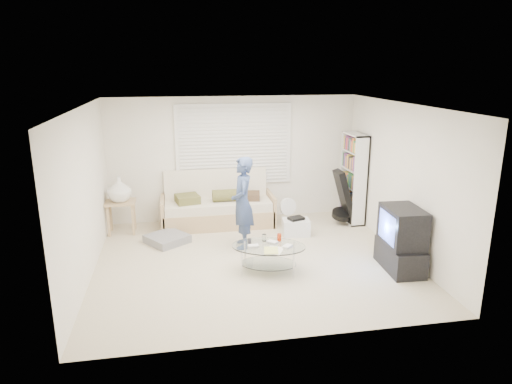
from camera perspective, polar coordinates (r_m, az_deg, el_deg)
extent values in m
plane|color=#B6A88D|center=(7.53, -0.37, -8.58)|extent=(5.00, 5.00, 0.00)
cube|color=silver|center=(9.27, -2.79, 4.17)|extent=(5.00, 0.02, 2.50)
cube|color=silver|center=(5.01, 4.07, -5.85)|extent=(5.00, 0.02, 2.50)
cube|color=silver|center=(7.13, -20.59, -0.31)|extent=(0.02, 4.50, 2.50)
cube|color=silver|center=(7.92, 17.74, 1.46)|extent=(0.02, 4.50, 2.50)
cube|color=white|center=(6.89, -0.41, 10.75)|extent=(5.00, 4.50, 0.02)
cube|color=white|center=(9.19, -2.79, 5.97)|extent=(2.32, 0.06, 1.62)
cube|color=black|center=(9.18, -2.78, 5.95)|extent=(2.20, 0.01, 1.50)
cube|color=silver|center=(9.15, -2.76, 5.92)|extent=(2.16, 0.04, 1.50)
cube|color=silver|center=(9.17, -2.78, 5.94)|extent=(2.32, 0.08, 1.62)
cube|color=tan|center=(9.11, -4.77, -3.11)|extent=(2.14, 0.86, 0.34)
cube|color=beige|center=(9.01, -4.79, -1.61)|extent=(2.05, 0.79, 0.17)
cube|color=beige|center=(9.27, -5.06, 0.94)|extent=(2.05, 0.24, 0.66)
cube|color=tan|center=(9.04, -11.55, -2.68)|extent=(0.06, 0.86, 0.60)
cube|color=tan|center=(9.22, 1.84, -1.99)|extent=(0.06, 0.86, 0.60)
cube|color=#4F4F26|center=(8.90, -8.56, -0.86)|extent=(0.51, 0.51, 0.15)
cylinder|color=#4F4F26|center=(8.91, -3.75, -0.42)|extent=(0.53, 0.24, 0.24)
cube|color=#443022|center=(9.05, -0.76, -0.49)|extent=(0.45, 0.45, 0.13)
cube|color=slate|center=(8.38, -11.05, -5.76)|extent=(0.88, 0.88, 0.14)
cube|color=tan|center=(8.90, -16.59, -1.24)|extent=(0.55, 0.44, 0.04)
cube|color=tan|center=(8.87, -17.95, -3.51)|extent=(0.04, 0.04, 0.59)
cube|color=tan|center=(8.82, -15.12, -3.40)|extent=(0.04, 0.04, 0.59)
cube|color=tan|center=(9.18, -17.70, -2.85)|extent=(0.04, 0.04, 0.59)
cube|color=tan|center=(9.13, -14.97, -2.73)|extent=(0.04, 0.04, 0.59)
imported|color=white|center=(8.84, -16.71, 0.33)|extent=(0.44, 0.44, 0.46)
cube|color=white|center=(9.34, 12.08, 1.71)|extent=(0.28, 0.76, 1.79)
cube|color=black|center=(9.18, 11.03, -0.58)|extent=(0.43, 0.39, 1.08)
cylinder|color=black|center=(9.27, 10.67, -2.76)|extent=(0.39, 0.41, 0.21)
cylinder|color=white|center=(9.11, 3.96, -4.14)|extent=(0.23, 0.23, 0.03)
cylinder|color=white|center=(9.06, 3.98, -3.26)|extent=(0.03, 0.03, 0.30)
cylinder|color=white|center=(8.99, 4.01, -1.79)|extent=(0.36, 0.19, 0.35)
cylinder|color=white|center=(8.99, 4.01, -1.79)|extent=(0.10, 0.07, 0.09)
cube|color=white|center=(8.61, 5.01, -4.40)|extent=(0.53, 0.40, 0.30)
cube|color=black|center=(8.55, 5.04, -3.30)|extent=(0.33, 0.28, 0.05)
cube|color=black|center=(7.51, 17.55, -7.72)|extent=(0.54, 0.94, 0.41)
cube|color=black|center=(7.33, 17.86, -4.13)|extent=(0.55, 0.79, 0.59)
cube|color=#5A73E8|center=(7.23, 16.10, -4.25)|extent=(0.05, 0.59, 0.45)
ellipsoid|color=silver|center=(7.02, 1.58, -6.79)|extent=(1.28, 0.99, 0.02)
ellipsoid|color=silver|center=(7.13, 1.56, -8.92)|extent=(0.98, 0.76, 0.01)
cylinder|color=silver|center=(6.93, -1.82, -9.03)|extent=(0.03, 0.03, 0.39)
cylinder|color=silver|center=(6.88, 4.73, -9.25)|extent=(0.03, 0.03, 0.39)
cylinder|color=silver|center=(7.34, -1.39, -7.57)|extent=(0.03, 0.03, 0.39)
cylinder|color=silver|center=(7.30, 4.77, -7.76)|extent=(0.03, 0.03, 0.39)
cube|color=white|center=(6.95, -0.33, -6.77)|extent=(0.15, 0.10, 0.04)
cube|color=white|center=(7.10, 2.05, -6.28)|extent=(0.18, 0.18, 0.04)
cube|color=white|center=(6.95, 3.94, -6.81)|extent=(0.18, 0.18, 0.04)
cylinder|color=silver|center=(7.17, 1.02, -5.73)|extent=(0.07, 0.07, 0.11)
cylinder|color=red|center=(7.17, 2.92, -5.69)|extent=(0.07, 0.07, 0.12)
cube|color=black|center=(7.15, -0.84, -6.17)|extent=(0.07, 0.18, 0.02)
cube|color=white|center=(6.84, 2.35, -7.30)|extent=(0.34, 0.38, 0.01)
cube|color=#D0D467|center=(6.82, 1.91, -7.29)|extent=(0.25, 0.31, 0.01)
imported|color=navy|center=(7.80, -1.70, -1.40)|extent=(0.44, 0.62, 1.61)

